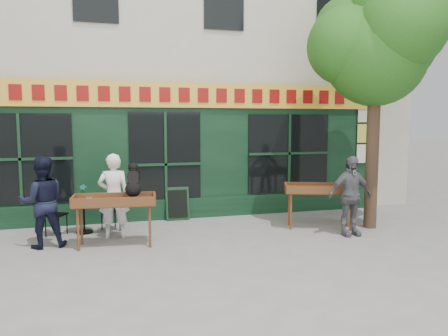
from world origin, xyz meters
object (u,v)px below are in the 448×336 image
at_px(bistro_table, 84,208).
at_px(book_cart_right, 320,191).
at_px(woman, 114,196).
at_px(man_left, 42,202).
at_px(man_right, 350,196).
at_px(book_cart_center, 115,204).
at_px(dog, 133,179).

bearing_deg(bistro_table, book_cart_right, -10.50).
relative_size(woman, book_cart_right, 1.07).
bearing_deg(man_left, woman, -172.67).
xyz_separation_m(man_right, man_left, (-6.05, 0.79, 0.03)).
bearing_deg(book_cart_center, woman, 95.56).
relative_size(man_right, man_left, 0.96).
bearing_deg(bistro_table, man_right, -17.49).
bearing_deg(man_left, book_cart_center, 159.54).
height_order(dog, bistro_table, dog).
bearing_deg(woman, dog, 122.12).
distance_m(man_right, man_left, 6.10).
bearing_deg(woman, man_left, 21.08).
distance_m(book_cart_center, dog, 0.59).
xyz_separation_m(dog, woman, (-0.35, 0.70, -0.42)).
bearing_deg(book_cart_right, bistro_table, -171.05).
height_order(dog, man_left, man_left).
relative_size(book_cart_center, bistro_table, 2.04).
xyz_separation_m(book_cart_right, man_left, (-5.75, 0.04, 0.04)).
relative_size(man_right, bistro_table, 2.20).
distance_m(dog, bistro_table, 1.73).
height_order(dog, book_cart_right, dog).
distance_m(book_cart_center, man_left, 1.34).
distance_m(book_cart_center, man_right, 4.76).
bearing_deg(man_right, dog, 173.59).
height_order(book_cart_right, man_right, man_right).
bearing_deg(book_cart_center, bistro_table, 122.89).
xyz_separation_m(dog, bistro_table, (-0.96, 1.24, -0.75)).
bearing_deg(man_left, bistro_table, -136.06).
bearing_deg(book_cart_right, book_cart_center, -157.33).
bearing_deg(dog, man_left, 174.15).
bearing_deg(dog, bistro_table, 133.48).
relative_size(book_cart_center, man_left, 0.90).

